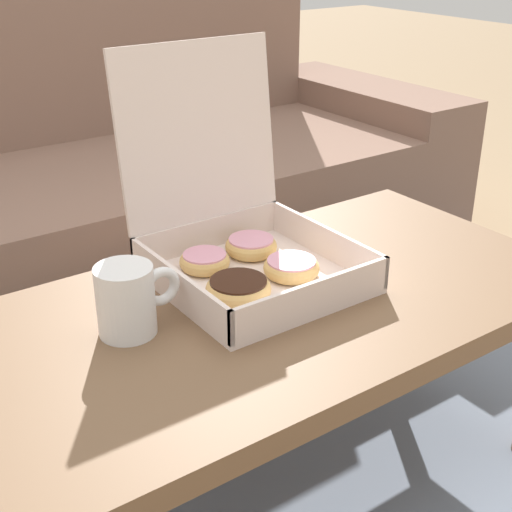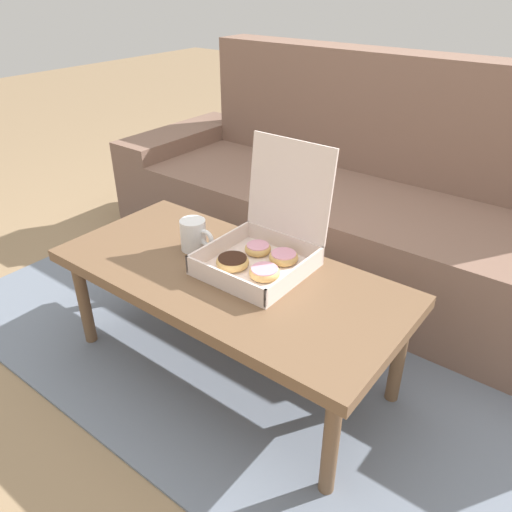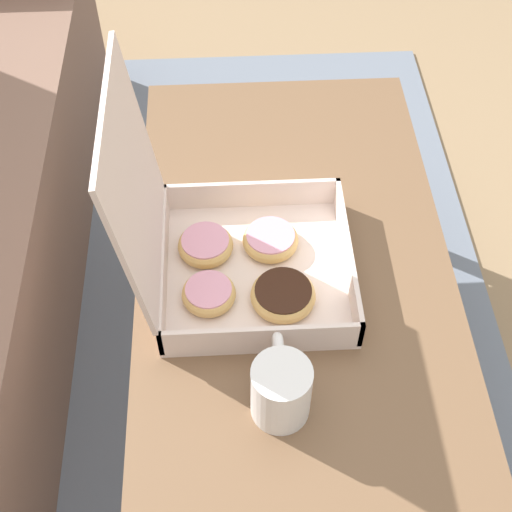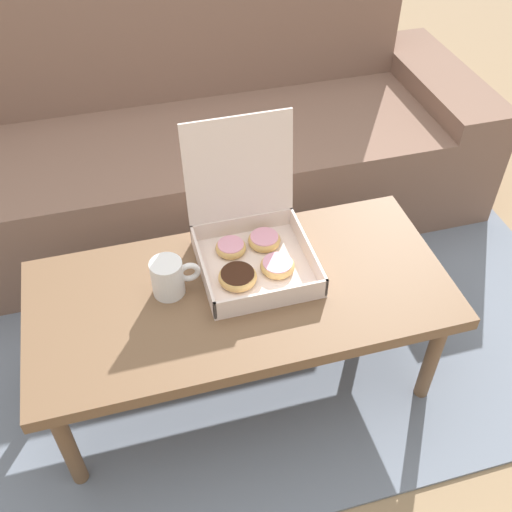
{
  "view_description": "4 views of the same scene",
  "coord_description": "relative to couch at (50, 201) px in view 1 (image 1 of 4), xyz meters",
  "views": [
    {
      "loc": [
        -0.57,
        -0.95,
        0.99
      ],
      "look_at": [
        0.06,
        -0.05,
        0.46
      ],
      "focal_mm": 50.0,
      "sensor_mm": 36.0,
      "label": 1
    },
    {
      "loc": [
        0.91,
        -1.15,
        1.26
      ],
      "look_at": [
        0.06,
        -0.05,
        0.46
      ],
      "focal_mm": 35.0,
      "sensor_mm": 36.0,
      "label": 2
    },
    {
      "loc": [
        -0.67,
        -0.01,
        1.4
      ],
      "look_at": [
        0.06,
        -0.05,
        0.46
      ],
      "focal_mm": 50.0,
      "sensor_mm": 36.0,
      "label": 3
    },
    {
      "loc": [
        -0.26,
        -1.22,
        1.63
      ],
      "look_at": [
        0.06,
        -0.05,
        0.46
      ],
      "focal_mm": 42.0,
      "sensor_mm": 36.0,
      "label": 4
    }
  ],
  "objects": [
    {
      "name": "pastry_box",
      "position": [
        0.06,
        -0.81,
        0.17
      ],
      "size": [
        0.32,
        0.36,
        0.38
      ],
      "color": "silver",
      "rests_on": "coffee_table"
    },
    {
      "name": "ground_plane",
      "position": [
        0.0,
        -0.8,
        -0.31
      ],
      "size": [
        12.0,
        12.0,
        0.0
      ],
      "primitive_type": "plane",
      "color": "#937756"
    },
    {
      "name": "coffee_mug",
      "position": [
        -0.19,
        -0.88,
        0.16
      ],
      "size": [
        0.14,
        0.09,
        0.11
      ],
      "color": "white",
      "rests_on": "coffee_table"
    },
    {
      "name": "coffee_table",
      "position": [
        0.0,
        -0.92,
        0.06
      ],
      "size": [
        1.17,
        0.55,
        0.41
      ],
      "color": "brown",
      "rests_on": "ground_plane"
    },
    {
      "name": "couch",
      "position": [
        0.0,
        0.0,
        0.0
      ],
      "size": [
        2.36,
        0.79,
        0.96
      ],
      "color": "#7A5B4C",
      "rests_on": "ground_plane"
    },
    {
      "name": "area_rug",
      "position": [
        0.0,
        -0.5,
        -0.31
      ],
      "size": [
        2.48,
        1.83,
        0.01
      ],
      "primitive_type": "cube",
      "color": "slate",
      "rests_on": "ground_plane"
    }
  ]
}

